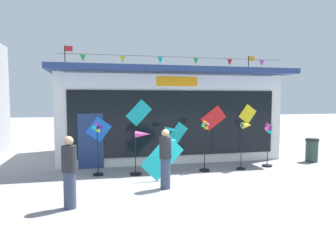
{
  "coord_description": "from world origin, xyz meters",
  "views": [
    {
      "loc": [
        -2.7,
        -8.12,
        2.51
      ],
      "look_at": [
        -0.05,
        3.05,
        1.56
      ],
      "focal_mm": 34.2,
      "sensor_mm": 36.0,
      "label": 1
    }
  ],
  "objects_px": {
    "kite_shop_building": "(163,113)",
    "wind_spinner_center_right": "(205,143)",
    "trash_bin": "(312,150)",
    "wind_spinner_right": "(246,134)",
    "display_kite_on_ground": "(163,158)",
    "wind_spinner_left": "(141,145)",
    "wind_spinner_center_left": "(170,141)",
    "wind_spinner_far_right": "(268,138)",
    "person_near_camera": "(69,172)",
    "wind_spinner_far_left": "(98,144)",
    "person_mid_plaza": "(166,157)"
  },
  "relations": [
    {
      "from": "wind_spinner_center_right",
      "to": "wind_spinner_right",
      "type": "distance_m",
      "value": 1.55
    },
    {
      "from": "wind_spinner_center_left",
      "to": "person_near_camera",
      "type": "bearing_deg",
      "value": -135.06
    },
    {
      "from": "wind_spinner_far_left",
      "to": "wind_spinner_right",
      "type": "xyz_separation_m",
      "value": [
        5.17,
        -0.24,
        0.24
      ]
    },
    {
      "from": "wind_spinner_far_right",
      "to": "display_kite_on_ground",
      "type": "xyz_separation_m",
      "value": [
        -4.26,
        -1.05,
        -0.37
      ]
    },
    {
      "from": "wind_spinner_right",
      "to": "wind_spinner_far_right",
      "type": "height_order",
      "value": "wind_spinner_right"
    },
    {
      "from": "person_mid_plaza",
      "to": "trash_bin",
      "type": "relative_size",
      "value": 1.79
    },
    {
      "from": "person_near_camera",
      "to": "display_kite_on_ground",
      "type": "relative_size",
      "value": 1.29
    },
    {
      "from": "wind_spinner_center_right",
      "to": "wind_spinner_far_left",
      "type": "bearing_deg",
      "value": 176.63
    },
    {
      "from": "person_mid_plaza",
      "to": "display_kite_on_ground",
      "type": "xyz_separation_m",
      "value": [
        0.11,
        0.95,
        -0.18
      ]
    },
    {
      "from": "person_near_camera",
      "to": "wind_spinner_center_right",
      "type": "bearing_deg",
      "value": 100.09
    },
    {
      "from": "wind_spinner_left",
      "to": "wind_spinner_right",
      "type": "height_order",
      "value": "wind_spinner_right"
    },
    {
      "from": "kite_shop_building",
      "to": "wind_spinner_center_right",
      "type": "relative_size",
      "value": 5.22
    },
    {
      "from": "person_near_camera",
      "to": "wind_spinner_far_right",
      "type": "bearing_deg",
      "value": 90.4
    },
    {
      "from": "wind_spinner_far_right",
      "to": "display_kite_on_ground",
      "type": "height_order",
      "value": "wind_spinner_far_right"
    },
    {
      "from": "wind_spinner_right",
      "to": "wind_spinner_center_left",
      "type": "bearing_deg",
      "value": 175.18
    },
    {
      "from": "wind_spinner_left",
      "to": "wind_spinner_center_right",
      "type": "distance_m",
      "value": 2.26
    },
    {
      "from": "wind_spinner_far_left",
      "to": "wind_spinner_center_left",
      "type": "relative_size",
      "value": 1.12
    },
    {
      "from": "person_mid_plaza",
      "to": "display_kite_on_ground",
      "type": "relative_size",
      "value": 1.29
    },
    {
      "from": "kite_shop_building",
      "to": "wind_spinner_center_left",
      "type": "xyz_separation_m",
      "value": [
        -0.57,
        -3.6,
        -0.81
      ]
    },
    {
      "from": "wind_spinner_left",
      "to": "wind_spinner_far_left",
      "type": "bearing_deg",
      "value": 171.96
    },
    {
      "from": "kite_shop_building",
      "to": "display_kite_on_ground",
      "type": "bearing_deg",
      "value": -102.75
    },
    {
      "from": "wind_spinner_right",
      "to": "display_kite_on_ground",
      "type": "xyz_separation_m",
      "value": [
        -3.22,
        -0.83,
        -0.58
      ]
    },
    {
      "from": "wind_spinner_center_left",
      "to": "wind_spinner_center_right",
      "type": "bearing_deg",
      "value": -9.39
    },
    {
      "from": "wind_spinner_center_right",
      "to": "wind_spinner_center_left",
      "type": "bearing_deg",
      "value": 170.61
    },
    {
      "from": "person_near_camera",
      "to": "wind_spinner_center_left",
      "type": "bearing_deg",
      "value": 111.19
    },
    {
      "from": "wind_spinner_center_left",
      "to": "person_mid_plaza",
      "type": "height_order",
      "value": "person_mid_plaza"
    },
    {
      "from": "wind_spinner_center_left",
      "to": "person_near_camera",
      "type": "height_order",
      "value": "person_near_camera"
    },
    {
      "from": "wind_spinner_far_right",
      "to": "display_kite_on_ground",
      "type": "relative_size",
      "value": 1.28
    },
    {
      "from": "wind_spinner_far_right",
      "to": "trash_bin",
      "type": "bearing_deg",
      "value": 11.19
    },
    {
      "from": "kite_shop_building",
      "to": "trash_bin",
      "type": "bearing_deg",
      "value": -30.35
    },
    {
      "from": "person_mid_plaza",
      "to": "trash_bin",
      "type": "xyz_separation_m",
      "value": [
        6.6,
        2.44,
        -0.41
      ]
    },
    {
      "from": "wind_spinner_center_right",
      "to": "wind_spinner_right",
      "type": "relative_size",
      "value": 1.05
    },
    {
      "from": "wind_spinner_center_left",
      "to": "person_mid_plaza",
      "type": "relative_size",
      "value": 0.94
    },
    {
      "from": "trash_bin",
      "to": "display_kite_on_ground",
      "type": "distance_m",
      "value": 6.66
    },
    {
      "from": "kite_shop_building",
      "to": "person_near_camera",
      "type": "height_order",
      "value": "kite_shop_building"
    },
    {
      "from": "trash_bin",
      "to": "display_kite_on_ground",
      "type": "height_order",
      "value": "display_kite_on_ground"
    },
    {
      "from": "wind_spinner_far_left",
      "to": "wind_spinner_center_left",
      "type": "distance_m",
      "value": 2.43
    },
    {
      "from": "wind_spinner_left",
      "to": "wind_spinner_center_right",
      "type": "bearing_deg",
      "value": -0.45
    },
    {
      "from": "wind_spinner_far_left",
      "to": "wind_spinner_center_left",
      "type": "height_order",
      "value": "wind_spinner_far_left"
    },
    {
      "from": "wind_spinner_center_left",
      "to": "wind_spinner_far_left",
      "type": "bearing_deg",
      "value": 179.7
    },
    {
      "from": "wind_spinner_left",
      "to": "wind_spinner_center_left",
      "type": "distance_m",
      "value": 1.05
    },
    {
      "from": "wind_spinner_left",
      "to": "wind_spinner_center_left",
      "type": "height_order",
      "value": "wind_spinner_center_left"
    },
    {
      "from": "kite_shop_building",
      "to": "wind_spinner_far_right",
      "type": "bearing_deg",
      "value": -48.55
    },
    {
      "from": "wind_spinner_far_left",
      "to": "wind_spinner_far_right",
      "type": "relative_size",
      "value": 1.07
    },
    {
      "from": "wind_spinner_right",
      "to": "display_kite_on_ground",
      "type": "distance_m",
      "value": 3.38
    },
    {
      "from": "wind_spinner_center_left",
      "to": "wind_spinner_right",
      "type": "bearing_deg",
      "value": -4.82
    },
    {
      "from": "wind_spinner_center_right",
      "to": "trash_bin",
      "type": "height_order",
      "value": "wind_spinner_center_right"
    },
    {
      "from": "trash_bin",
      "to": "wind_spinner_center_right",
      "type": "bearing_deg",
      "value": -172.57
    },
    {
      "from": "wind_spinner_center_right",
      "to": "display_kite_on_ground",
      "type": "distance_m",
      "value": 1.93
    },
    {
      "from": "kite_shop_building",
      "to": "wind_spinner_left",
      "type": "height_order",
      "value": "kite_shop_building"
    }
  ]
}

